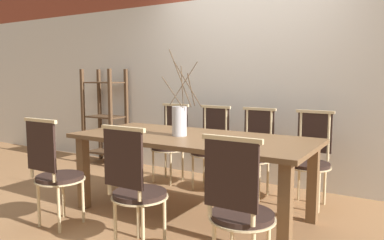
% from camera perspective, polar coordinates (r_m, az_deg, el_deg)
% --- Properties ---
extents(ground_plane, '(16.00, 16.00, 0.00)m').
position_cam_1_polar(ground_plane, '(3.67, 0.00, -14.18)').
color(ground_plane, '#9E7047').
extents(wall_rear, '(12.00, 0.06, 3.20)m').
position_cam_1_polar(wall_rear, '(4.67, 9.03, 10.23)').
color(wall_rear, silver).
rests_on(wall_rear, ground_plane).
extents(dining_table, '(2.24, 1.01, 0.75)m').
position_cam_1_polar(dining_table, '(3.49, 0.00, -4.03)').
color(dining_table, brown).
rests_on(dining_table, ground_plane).
extents(chair_near_leftend, '(0.43, 0.43, 0.96)m').
position_cam_1_polar(chair_near_leftend, '(3.45, -20.20, -7.21)').
color(chair_near_leftend, black).
rests_on(chair_near_leftend, ground_plane).
extents(chair_near_left, '(0.43, 0.43, 0.96)m').
position_cam_1_polar(chair_near_left, '(2.83, -8.67, -9.94)').
color(chair_near_left, black).
rests_on(chair_near_left, ground_plane).
extents(chair_near_center, '(0.43, 0.43, 0.96)m').
position_cam_1_polar(chair_near_center, '(2.40, 7.18, -12.97)').
color(chair_near_center, black).
rests_on(chair_near_center, ground_plane).
extents(chair_far_leftend, '(0.43, 0.43, 0.96)m').
position_cam_1_polar(chair_far_leftend, '(4.67, -3.32, -3.22)').
color(chair_far_leftend, black).
rests_on(chair_far_leftend, ground_plane).
extents(chair_far_left, '(0.43, 0.43, 0.96)m').
position_cam_1_polar(chair_far_left, '(4.38, 2.87, -3.90)').
color(chair_far_left, black).
rests_on(chair_far_left, ground_plane).
extents(chair_far_center, '(0.43, 0.43, 0.96)m').
position_cam_1_polar(chair_far_center, '(4.15, 9.49, -4.57)').
color(chair_far_center, black).
rests_on(chair_far_center, ground_plane).
extents(chair_far_right, '(0.43, 0.43, 0.96)m').
position_cam_1_polar(chair_far_right, '(3.97, 17.65, -5.31)').
color(chair_far_right, black).
rests_on(chair_far_right, ground_plane).
extents(vase_centerpiece, '(0.37, 0.37, 0.79)m').
position_cam_1_polar(vase_centerpiece, '(3.47, -1.92, -0.01)').
color(vase_centerpiece, silver).
rests_on(vase_centerpiece, dining_table).
extents(book_stack, '(0.26, 0.21, 0.04)m').
position_cam_1_polar(book_stack, '(3.14, 6.24, -3.13)').
color(book_stack, maroon).
rests_on(book_stack, dining_table).
extents(shelving_rack, '(0.60, 0.38, 1.41)m').
position_cam_1_polar(shelving_rack, '(5.72, -13.13, 0.45)').
color(shelving_rack, '#513823').
rests_on(shelving_rack, ground_plane).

